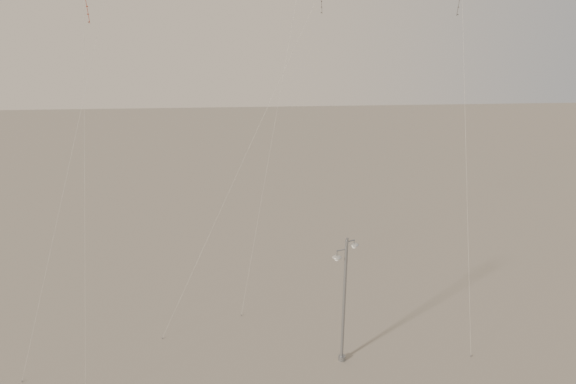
{
  "coord_description": "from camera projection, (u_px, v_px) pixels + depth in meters",
  "views": [
    {
      "loc": [
        -2.32,
        -26.75,
        21.0
      ],
      "look_at": [
        -0.21,
        5.0,
        9.55
      ],
      "focal_mm": 35.0,
      "sensor_mm": 36.0,
      "label": 1
    }
  ],
  "objects": [
    {
      "name": "ground",
      "position": [
        297.0,
        377.0,
        32.37
      ],
      "size": [
        160.0,
        160.0,
        0.0
      ],
      "primitive_type": "plane",
      "color": "gray",
      "rests_on": "ground"
    },
    {
      "name": "street_lamp",
      "position": [
        344.0,
        297.0,
        32.37
      ],
      "size": [
        1.54,
        0.91,
        8.07
      ],
      "color": "gray",
      "rests_on": "ground"
    },
    {
      "name": "kite_4",
      "position": [
        464.0,
        78.0,
        33.67
      ],
      "size": [
        0.52,
        7.4,
        21.54
      ],
      "rotation": [
        0.0,
        0.0,
        2.16
      ],
      "color": "#2D2725",
      "rests_on": "ground"
    },
    {
      "name": "kite_3",
      "position": [
        85.0,
        97.0,
        27.1
      ],
      "size": [
        1.96,
        3.39,
        21.34
      ],
      "rotation": [
        0.0,
        0.0,
        -0.22
      ],
      "color": "maroon",
      "rests_on": "ground"
    },
    {
      "name": "kite_1",
      "position": [
        286.0,
        68.0,
        37.58
      ],
      "size": [
        11.11,
        9.59,
        21.38
      ],
      "rotation": [
        0.0,
        0.0,
        -0.72
      ],
      "color": "#2D2725",
      "rests_on": "ground"
    }
  ]
}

